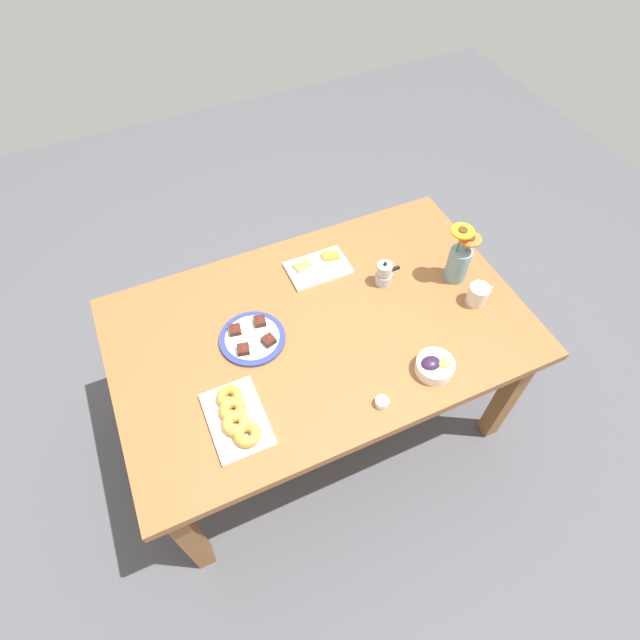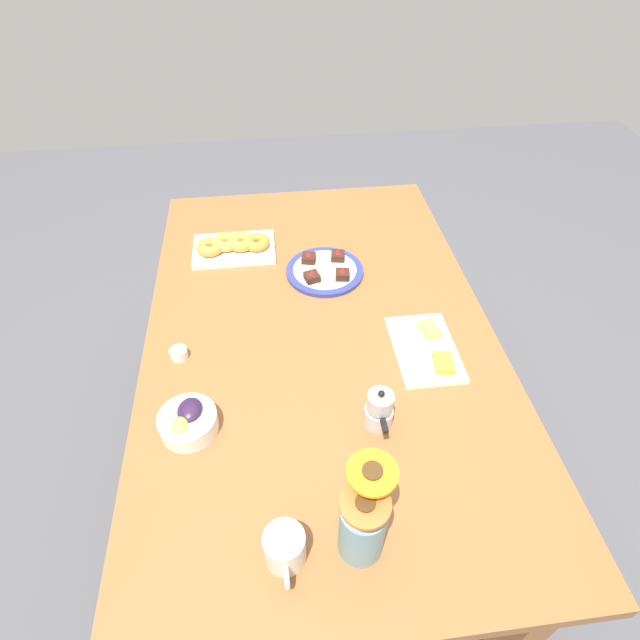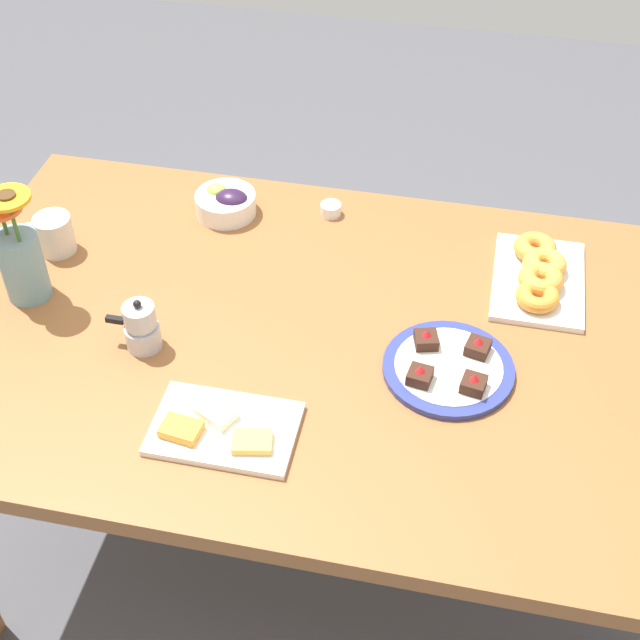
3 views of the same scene
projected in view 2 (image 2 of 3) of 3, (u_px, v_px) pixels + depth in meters
ground_plane at (320, 463)px, 1.96m from camera, size 6.00×6.00×0.00m
dining_table at (320, 350)px, 1.51m from camera, size 1.60×1.00×0.74m
coffee_mug at (285, 548)px, 0.96m from camera, size 0.12×0.08×0.09m
grape_bowl at (188, 421)px, 1.19m from camera, size 0.14×0.14×0.07m
cheese_platter at (426, 349)px, 1.38m from camera, size 0.26×0.17×0.03m
croissant_platter at (233, 245)px, 1.71m from camera, size 0.19×0.28×0.05m
jam_cup_honey at (179, 353)px, 1.36m from camera, size 0.05×0.05×0.03m
dessert_plate at (325, 270)px, 1.63m from camera, size 0.25×0.25×0.05m
flower_vase at (363, 525)px, 0.94m from camera, size 0.12×0.11×0.27m
moka_pot at (379, 410)px, 1.18m from camera, size 0.11×0.07×0.12m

